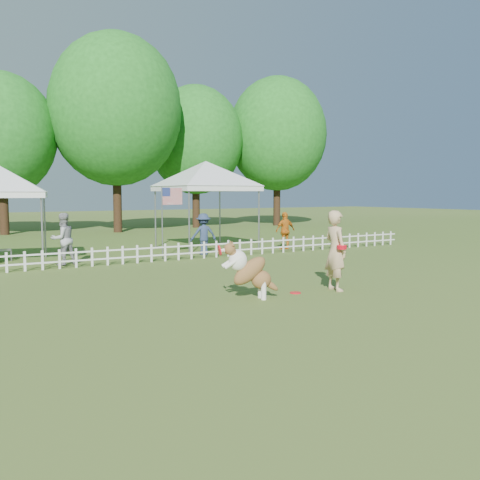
% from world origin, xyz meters
% --- Properties ---
extents(ground, '(120.00, 120.00, 0.00)m').
position_xyz_m(ground, '(0.00, 0.00, 0.00)').
color(ground, '#39581B').
rests_on(ground, ground).
extents(picket_fence, '(22.00, 0.08, 0.60)m').
position_xyz_m(picket_fence, '(0.00, 7.00, 0.30)').
color(picket_fence, silver).
rests_on(picket_fence, ground).
extents(handler, '(0.54, 0.75, 1.90)m').
position_xyz_m(handler, '(0.90, -0.20, 0.95)').
color(handler, tan).
rests_on(handler, ground).
extents(dog, '(1.29, 0.73, 1.26)m').
position_xyz_m(dog, '(-1.41, -0.05, 0.63)').
color(dog, brown).
rests_on(dog, ground).
extents(frisbee_on_turf, '(0.30, 0.30, 0.02)m').
position_xyz_m(frisbee_on_turf, '(-0.13, 0.01, 0.01)').
color(frisbee_on_turf, red).
rests_on(frisbee_on_turf, ground).
extents(canopy_tent_right, '(3.44, 3.44, 3.54)m').
position_xyz_m(canopy_tent_right, '(2.89, 9.86, 1.77)').
color(canopy_tent_right, silver).
rests_on(canopy_tent_right, ground).
extents(flag_pole, '(0.97, 0.35, 2.55)m').
position_xyz_m(flag_pole, '(-0.08, 7.59, 1.28)').
color(flag_pole, gray).
rests_on(flag_pole, ground).
extents(spectator_a, '(0.96, 0.84, 1.68)m').
position_xyz_m(spectator_a, '(-3.43, 7.84, 0.84)').
color(spectator_a, '#96979B').
rests_on(spectator_a, ground).
extents(spectator_b, '(1.10, 0.77, 1.55)m').
position_xyz_m(spectator_b, '(1.79, 8.04, 0.78)').
color(spectator_b, '#263451').
rests_on(spectator_b, ground).
extents(spectator_c, '(0.92, 0.41, 1.54)m').
position_xyz_m(spectator_c, '(5.59, 7.99, 0.77)').
color(spectator_c, '#C96A17').
rests_on(spectator_c, ground).
extents(tree_center_left, '(6.00, 6.00, 9.80)m').
position_xyz_m(tree_center_left, '(-3.00, 22.50, 4.90)').
color(tree_center_left, '#1C601B').
rests_on(tree_center_left, ground).
extents(tree_center_right, '(7.60, 7.60, 12.60)m').
position_xyz_m(tree_center_right, '(3.00, 21.00, 6.30)').
color(tree_center_right, '#1C601B').
rests_on(tree_center_right, ground).
extents(tree_right, '(6.20, 6.20, 10.40)m').
position_xyz_m(tree_right, '(9.00, 22.50, 5.20)').
color(tree_right, '#1C601B').
rests_on(tree_right, ground).
extents(tree_far_right, '(7.00, 7.00, 11.40)m').
position_xyz_m(tree_far_right, '(15.00, 21.50, 5.70)').
color(tree_far_right, '#1C601B').
rests_on(tree_far_right, ground).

